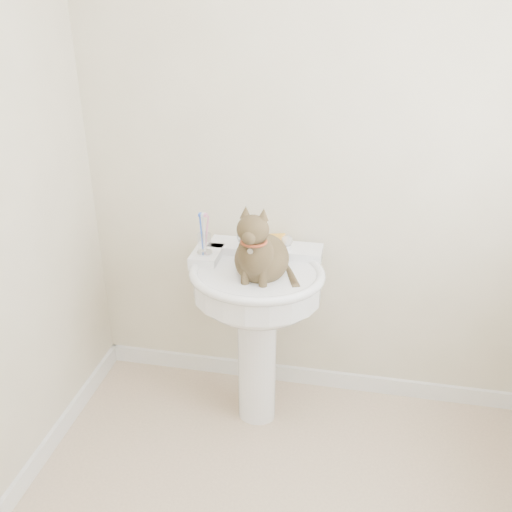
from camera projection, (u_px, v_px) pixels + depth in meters
The scene contains 7 objects.
wall_back at pixel (324, 148), 2.43m from camera, with size 2.20×0.00×2.50m, color beige, non-canonical shape.
baseboard_back at pixel (312, 377), 2.95m from camera, with size 2.20×0.02×0.09m, color white.
pedestal_sink at pixel (257, 299), 2.48m from camera, with size 0.60×0.58×0.82m.
faucet at pixel (264, 241), 2.52m from camera, with size 0.28×0.12×0.14m.
soap_bar at pixel (276, 239), 2.60m from camera, with size 0.09×0.06×0.03m, color gold.
toothbrush_cup at pixel (204, 243), 2.47m from camera, with size 0.07×0.07×0.19m.
cat at pixel (260, 255), 2.34m from camera, with size 0.25×0.32×0.46m.
Camera 1 is at (0.18, -1.30, 1.91)m, focal length 40.00 mm.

